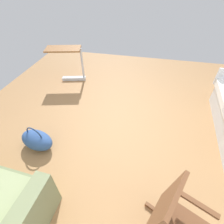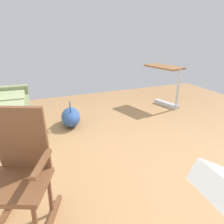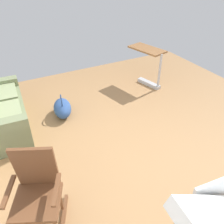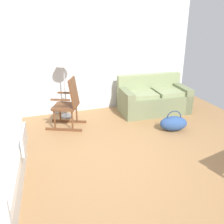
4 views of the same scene
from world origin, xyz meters
name	(u,v)px [view 2 (image 2 of 4)]	position (x,y,z in m)	size (l,w,h in m)	color
ground_plane	(152,156)	(0.00, 0.00, 0.00)	(6.48, 6.48, 0.00)	#9E7247
rocking_chair	(19,174)	(-0.54, 1.61, 0.50)	(0.89, 0.75, 1.05)	brown
overbed_table	(166,81)	(1.73, -1.38, 0.53)	(0.88, 0.58, 0.84)	#B2B5BA
duffel_bag	(71,117)	(1.43, 0.75, 0.15)	(0.62, 0.43, 0.43)	#2D4C84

